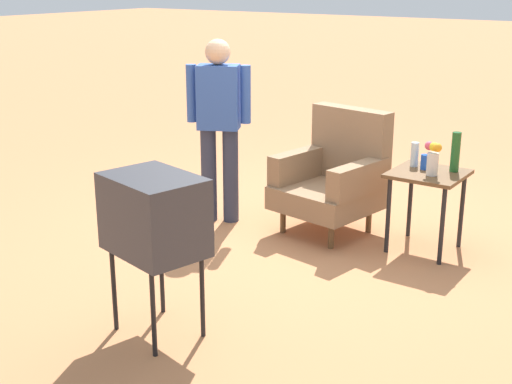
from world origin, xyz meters
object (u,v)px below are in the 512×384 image
Objects in this scene: armchair at (335,175)px; bottle_wine_green at (455,152)px; person_standing at (219,120)px; soda_can_blue at (425,162)px; bottle_short_clear at (415,154)px; side_table at (427,184)px; flower_vase at (433,157)px; tv_on_stand at (155,216)px.

bottle_wine_green is at bearing 7.70° from armchair.
person_standing is 1.81m from soda_can_blue.
bottle_wine_green reaches higher than bottle_short_clear.
side_table is 5.41× the size of soda_can_blue.
armchair reaches higher than flower_vase.
tv_on_stand reaches higher than bottle_wine_green.
bottle_wine_green is at bearing 14.60° from person_standing.
person_standing is at bearing 116.98° from tv_on_stand.
side_table is 0.40× the size of person_standing.
side_table is 2.06× the size of bottle_wine_green.
side_table is 1.88m from person_standing.
bottle_short_clear is at bearing 141.17° from flower_vase.
bottle_wine_green is (0.16, 0.13, 0.26)m from side_table.
soda_can_blue is at bearing 129.88° from flower_vase.
side_table is (0.84, 0.00, 0.06)m from armchair.
side_table is at bearing 0.24° from armchair.
bottle_short_clear is 0.12m from soda_can_blue.
tv_on_stand is at bearing -112.55° from bottle_wine_green.
armchair is at bearing 175.37° from flower_vase.
armchair is at bearing 89.96° from tv_on_stand.
bottle_wine_green is at bearing 5.55° from bottle_short_clear.
person_standing is 13.44× the size of soda_can_blue.
side_table is 3.30× the size of bottle_short_clear.
armchair is 4.00× the size of flower_vase.
tv_on_stand reaches higher than soda_can_blue.
side_table is 2.44m from tv_on_stand.
side_table is at bearing -31.37° from bottle_short_clear.
soda_can_blue is 0.38× the size of bottle_wine_green.
side_table is at bearing -140.66° from bottle_wine_green.
bottle_wine_green is (1.00, 0.14, 0.32)m from armchair.
tv_on_stand is (-0.84, -2.28, 0.22)m from side_table.
tv_on_stand reaches higher than flower_vase.
person_standing is 2.04m from bottle_wine_green.
person_standing reaches higher than side_table.
armchair is at bearing -171.27° from bottle_short_clear.
flower_vase is at bearing -4.63° from armchair.
person_standing is at bearing -158.71° from armchair.
bottle_wine_green is (0.22, 0.07, 0.10)m from soda_can_blue.
soda_can_blue is at bearing -161.76° from bottle_wine_green.
bottle_short_clear is at bearing 74.13° from tv_on_stand.
soda_can_blue is (-0.06, 0.06, 0.16)m from side_table.
armchair is 5.30× the size of bottle_short_clear.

